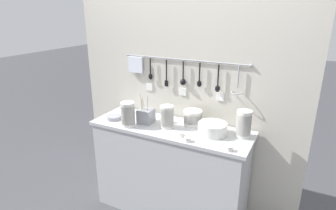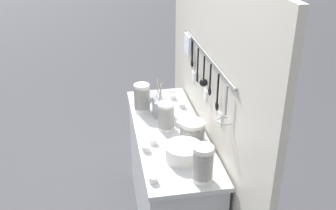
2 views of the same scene
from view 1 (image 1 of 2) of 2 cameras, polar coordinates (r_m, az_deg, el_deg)
ground_plane at (r=2.95m, az=0.43°, el=-20.28°), size 20.00×20.00×0.00m
counter at (r=2.69m, az=0.46°, el=-13.00°), size 1.44×0.49×0.88m
back_wall at (r=2.68m, az=3.14°, el=-0.04°), size 2.24×0.11×1.99m
bowl_stack_tall_left at (r=2.33m, az=15.11°, el=-3.73°), size 0.12×0.12×0.23m
bowl_stack_short_front at (r=2.44m, az=-0.21°, el=-2.37°), size 0.12×0.12×0.20m
bowl_stack_wide_centre at (r=2.49m, az=-8.17°, el=-1.87°), size 0.12×0.12×0.22m
bowl_stack_nested_right at (r=2.51m, az=5.03°, el=-2.56°), size 0.17×0.17×0.14m
plate_stack at (r=2.36m, az=9.01°, el=-4.75°), size 0.24×0.24×0.10m
steel_mixing_bowl at (r=2.70m, az=-10.94°, el=-2.47°), size 0.14×0.14×0.03m
cutlery_caddy at (r=2.56m, az=-4.51°, el=-2.22°), size 0.13×0.13×0.28m
cup_by_caddy at (r=2.22m, az=3.96°, el=-6.95°), size 0.05×0.05×0.04m
cup_beside_plates at (r=2.56m, az=0.57°, el=-3.22°), size 0.05×0.05×0.04m
cup_edge_near at (r=2.88m, az=-9.23°, el=-0.89°), size 0.05×0.05×0.04m
cup_edge_far at (r=2.30m, az=2.71°, el=-5.99°), size 0.05×0.05×0.04m
cup_mid_row at (r=2.13m, az=12.34°, el=-8.61°), size 0.05×0.05×0.04m
cup_front_left at (r=2.82m, az=-7.72°, el=-1.27°), size 0.05×0.05×0.04m
cup_centre at (r=2.77m, az=-4.24°, el=-1.57°), size 0.05×0.05×0.04m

